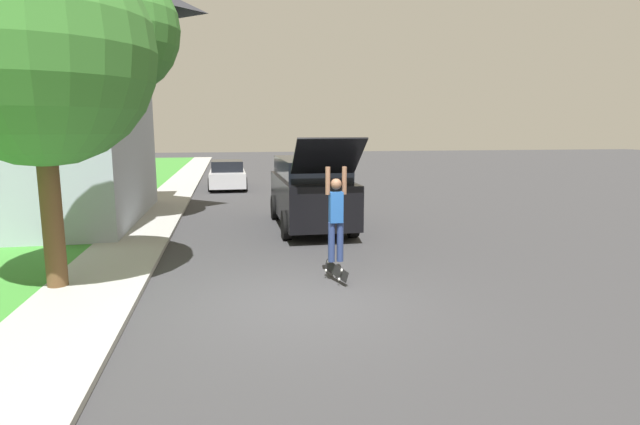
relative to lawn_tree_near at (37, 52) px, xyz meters
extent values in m
plane|color=#333335|center=(4.24, -1.39, -4.22)|extent=(120.00, 120.00, 0.00)
cube|color=#9E9E99|center=(0.64, 4.61, -4.17)|extent=(1.80, 80.00, 0.10)
cylinder|color=brown|center=(0.00, 0.00, -2.61)|extent=(0.36, 0.36, 3.08)
sphere|color=#38752D|center=(0.00, 0.00, 0.02)|extent=(3.95, 3.95, 3.95)
cylinder|color=brown|center=(0.00, 6.42, -1.80)|extent=(0.36, 0.36, 4.69)
sphere|color=#38752D|center=(0.00, 6.42, 1.58)|extent=(3.76, 3.76, 3.76)
cube|color=black|center=(5.54, 5.15, -3.31)|extent=(1.91, 5.18, 1.20)
cube|color=black|center=(5.54, 5.28, -2.43)|extent=(1.76, 4.04, 0.56)
cylinder|color=black|center=(4.63, 6.76, -3.83)|extent=(0.24, 0.80, 0.80)
cylinder|color=black|center=(6.46, 6.76, -3.83)|extent=(0.24, 0.80, 0.80)
cylinder|color=black|center=(4.63, 3.55, -3.83)|extent=(0.24, 0.80, 0.80)
cylinder|color=black|center=(6.46, 3.55, -3.83)|extent=(0.24, 0.80, 0.80)
cube|color=black|center=(5.54, 2.51, -1.95)|extent=(1.68, 1.32, 0.94)
cube|color=#B7B7BC|center=(3.11, 16.06, -3.68)|extent=(1.71, 4.39, 0.71)
cube|color=black|center=(3.11, 15.95, -3.07)|extent=(1.51, 2.28, 0.52)
cylinder|color=black|center=(2.28, 17.38, -3.89)|extent=(0.20, 0.67, 0.67)
cylinder|color=black|center=(3.93, 17.38, -3.89)|extent=(0.20, 0.67, 0.67)
cylinder|color=black|center=(2.28, 14.75, -3.89)|extent=(0.20, 0.67, 0.67)
cylinder|color=black|center=(3.93, 14.75, -3.89)|extent=(0.20, 0.67, 0.67)
cylinder|color=navy|center=(5.05, -0.35, -3.44)|extent=(0.13, 0.13, 0.77)
cylinder|color=navy|center=(5.22, -0.35, -3.44)|extent=(0.13, 0.13, 0.77)
cube|color=#1E4C93|center=(5.13, -0.35, -2.76)|extent=(0.25, 0.20, 0.59)
sphere|color=brown|center=(5.13, -0.35, -2.32)|extent=(0.21, 0.21, 0.21)
cylinder|color=brown|center=(4.97, -0.35, -2.26)|extent=(0.09, 0.09, 0.52)
cylinder|color=brown|center=(5.29, -0.35, -2.26)|extent=(0.09, 0.09, 0.52)
cube|color=black|center=(5.13, -0.40, -4.00)|extent=(0.32, 0.80, 0.27)
cylinder|color=silver|center=(5.02, -0.17, -3.88)|extent=(0.03, 0.06, 0.06)
cylinder|color=silver|center=(4.97, -0.17, -4.05)|extent=(0.03, 0.06, 0.06)
cylinder|color=silver|center=(5.17, -0.67, -3.92)|extent=(0.03, 0.06, 0.06)
cylinder|color=silver|center=(5.13, -0.67, -4.09)|extent=(0.03, 0.06, 0.06)
camera|label=1|loc=(3.12, -9.52, -1.31)|focal=28.00mm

